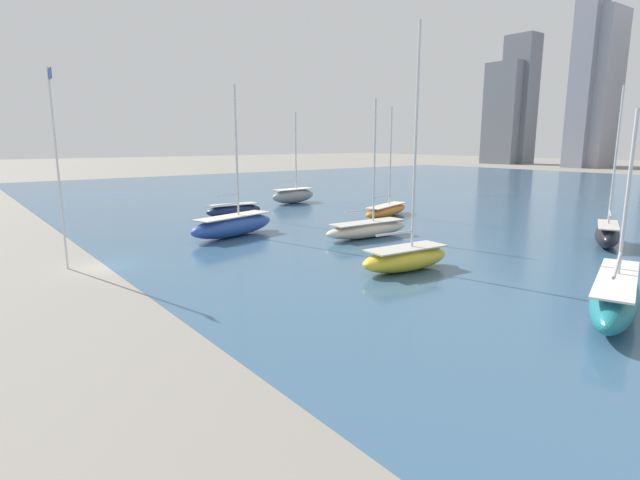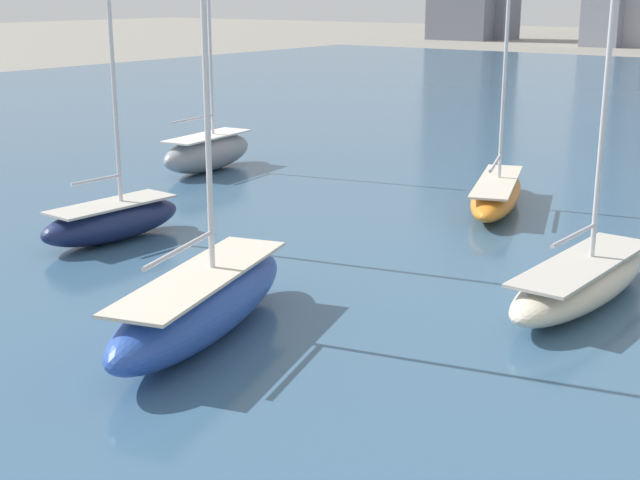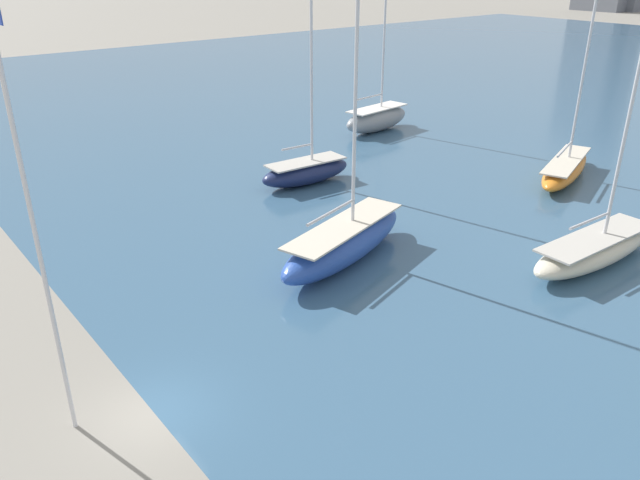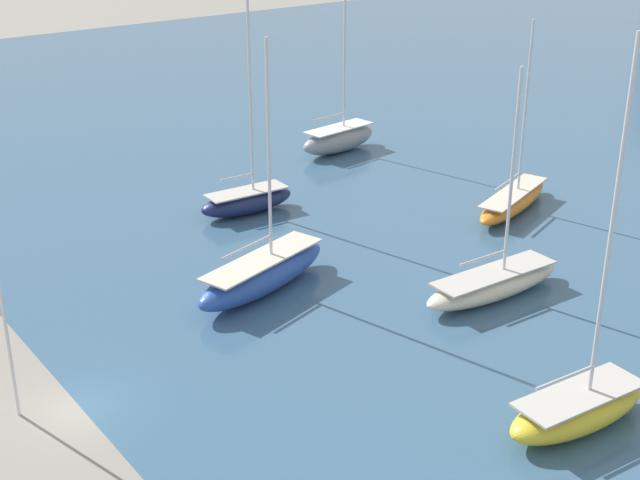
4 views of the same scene
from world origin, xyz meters
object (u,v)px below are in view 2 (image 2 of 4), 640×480
Objects in this scene: sailboat_navy at (112,218)px; sailboat_cream at (582,280)px; sailboat_orange at (497,192)px; sailboat_gray at (208,151)px; sailboat_blue at (202,303)px.

sailboat_cream is at bearing 14.98° from sailboat_navy.
sailboat_gray is (-17.82, -1.33, 0.32)m from sailboat_orange.
sailboat_orange is at bearing 129.52° from sailboat_cream.
sailboat_gray is at bearing 162.03° from sailboat_cream.
sailboat_navy is (-10.54, -14.83, 0.15)m from sailboat_orange.
sailboat_blue is at bearing -127.99° from sailboat_cream.
sailboat_blue is 1.08× the size of sailboat_gray.
sailboat_gray reaches higher than sailboat_orange.
sailboat_orange is 0.92× the size of sailboat_blue.
sailboat_cream is (8.15, 9.78, -0.24)m from sailboat_blue.
sailboat_navy is at bearing 135.46° from sailboat_blue.
sailboat_blue is 12.73m from sailboat_cream.
sailboat_blue is (10.69, -5.69, 0.13)m from sailboat_navy.
sailboat_blue is 26.28m from sailboat_gray.
sailboat_blue is at bearing -53.91° from sailboat_gray.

